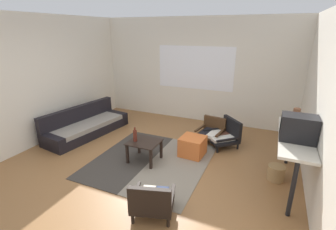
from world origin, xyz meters
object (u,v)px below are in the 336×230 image
Objects in this scene: crt_television at (298,128)px; coffee_table at (144,145)px; couch at (86,126)px; armchair_striped_foreground at (152,201)px; glass_bottle at (135,135)px; armchair_corner at (225,134)px; ottoman_orange at (193,146)px; clay_vase at (296,118)px; console_shelf at (295,141)px; wicker_basket at (276,173)px; armchair_by_window at (212,131)px.

coffee_table is at bearing -178.53° from crt_television.
couch is 3.15× the size of armchair_striped_foreground.
glass_bottle is (-0.97, 1.21, 0.27)m from armchair_striped_foreground.
couch reaches higher than coffee_table.
couch is 1.99m from coffee_table.
armchair_corner reaches higher than ottoman_orange.
coffee_table is 1.96× the size of clay_vase.
couch is at bearing 146.10° from armchair_striped_foreground.
console_shelf is 5.56× the size of clay_vase.
clay_vase reaches higher than console_shelf.
wicker_basket is at bearing 8.79° from glass_bottle.
armchair_striped_foreground is 1.43× the size of crt_television.
armchair_by_window is at bearing 155.71° from clay_vase.
coffee_table is at bearing -164.08° from clay_vase.
couch is at bearing 175.83° from console_shelf.
armchair_corner is 0.52× the size of console_shelf.
crt_television is at bearing 1.47° from coffee_table.
console_shelf is at bearing -4.17° from couch.
armchair_striped_foreground is 2.60m from armchair_corner.
armchair_striped_foreground is at bearing -137.92° from console_shelf.
armchair_corner reaches higher than wicker_basket.
ottoman_orange is (-0.05, 1.84, -0.06)m from armchair_striped_foreground.
console_shelf is 5.95× the size of glass_bottle.
couch is 7.34× the size of clay_vase.
coffee_table is 2.33m from wicker_basket.
ottoman_orange is at bearing 168.96° from console_shelf.
armchair_striped_foreground reaches higher than coffee_table.
armchair_striped_foreground is (0.81, -1.26, -0.07)m from coffee_table.
ottoman_orange is 1.90m from clay_vase.
armchair_striped_foreground is 0.42× the size of console_shelf.
clay_vase is (1.72, 0.12, 0.80)m from ottoman_orange.
couch is 3.27m from armchair_striped_foreground.
armchair_by_window is at bearing 56.32° from coffee_table.
couch is 1.32× the size of console_shelf.
armchair_by_window is 2.24× the size of glass_bottle.
clay_vase is 1.07× the size of glass_bottle.
armchair_corner is (0.44, 2.57, -0.01)m from armchair_striped_foreground.
couch is 2.67m from ottoman_orange.
ottoman_orange is at bearing -175.84° from clay_vase.
console_shelf is at bearing -90.00° from clay_vase.
armchair_corner is (0.32, -0.09, 0.00)m from armchair_by_window.
crt_television reaches higher than armchair_striped_foreground.
armchair_by_window is 1.34× the size of ottoman_orange.
console_shelf is at bearing -36.85° from armchair_by_window.
couch is 4.69× the size of ottoman_orange.
console_shelf is 3.42× the size of crt_television.
coffee_table is 2.58m from crt_television.
crt_television is at bearing -6.56° from couch.
glass_bottle is at bearing -177.55° from crt_television.
armchair_striped_foreground is 2.18m from wicker_basket.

